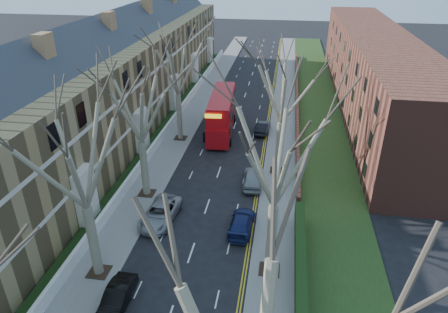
% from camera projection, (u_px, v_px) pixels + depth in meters
% --- Properties ---
extents(pavement_left, '(3.00, 102.00, 0.12)m').
position_uv_depth(pavement_left, '(198.00, 106.00, 56.07)').
color(pavement_left, slate).
rests_on(pavement_left, ground).
extents(pavement_right, '(3.00, 102.00, 0.12)m').
position_uv_depth(pavement_right, '(284.00, 111.00, 54.41)').
color(pavement_right, slate).
rests_on(pavement_right, ground).
extents(terrace_left, '(9.70, 78.00, 13.60)m').
position_uv_depth(terrace_left, '(120.00, 82.00, 47.59)').
color(terrace_left, '#9A7F4E').
rests_on(terrace_left, ground).
extents(flats_right, '(13.97, 54.00, 10.00)m').
position_uv_depth(flats_right, '(372.00, 71.00, 54.07)').
color(flats_right, brown).
rests_on(flats_right, ground).
extents(front_wall_left, '(0.30, 78.00, 1.00)m').
position_uv_depth(front_wall_left, '(171.00, 123.00, 49.02)').
color(front_wall_left, white).
rests_on(front_wall_left, ground).
extents(grass_verge_right, '(6.00, 102.00, 0.06)m').
position_uv_depth(grass_verge_right, '(318.00, 112.00, 53.75)').
color(grass_verge_right, '#233915').
rests_on(grass_verge_right, ground).
extents(tree_left_mid, '(10.50, 10.50, 14.71)m').
position_uv_depth(tree_left_mid, '(75.00, 147.00, 22.71)').
color(tree_left_mid, '#6D664E').
rests_on(tree_left_mid, ground).
extents(tree_left_far, '(10.15, 10.15, 14.22)m').
position_uv_depth(tree_left_far, '(137.00, 96.00, 31.63)').
color(tree_left_far, '#6D664E').
rests_on(tree_left_far, ground).
extents(tree_left_dist, '(10.50, 10.50, 14.71)m').
position_uv_depth(tree_left_dist, '(176.00, 57.00, 42.01)').
color(tree_left_dist, '#6D664E').
rests_on(tree_left_dist, ground).
extents(tree_right_mid, '(10.50, 10.50, 14.71)m').
position_uv_depth(tree_right_mid, '(278.00, 145.00, 22.89)').
color(tree_right_mid, '#6D664E').
rests_on(tree_right_mid, ground).
extents(tree_right_far, '(10.15, 10.15, 14.22)m').
position_uv_depth(tree_right_far, '(283.00, 81.00, 35.32)').
color(tree_right_far, '#6D664E').
rests_on(tree_right_far, ground).
extents(double_decker_bus, '(3.37, 11.19, 4.62)m').
position_uv_depth(double_decker_bus, '(222.00, 115.00, 47.11)').
color(double_decker_bus, '#AD0C11').
rests_on(double_decker_bus, ground).
extents(car_left_mid, '(1.40, 3.94, 1.29)m').
position_uv_depth(car_left_mid, '(117.00, 298.00, 24.34)').
color(car_left_mid, black).
rests_on(car_left_mid, ground).
extents(car_left_far, '(2.75, 5.27, 1.42)m').
position_uv_depth(car_left_far, '(160.00, 213.00, 32.11)').
color(car_left_far, gray).
rests_on(car_left_far, ground).
extents(car_right_near, '(1.95, 4.45, 1.27)m').
position_uv_depth(car_right_near, '(242.00, 223.00, 31.08)').
color(car_right_near, navy).
rests_on(car_right_near, ground).
extents(car_right_mid, '(2.04, 4.43, 1.47)m').
position_uv_depth(car_right_mid, '(252.00, 178.00, 36.99)').
color(car_right_mid, gray).
rests_on(car_right_mid, ground).
extents(car_right_far, '(1.78, 4.18, 1.34)m').
position_uv_depth(car_right_far, '(263.00, 127.00, 47.75)').
color(car_right_far, black).
rests_on(car_right_far, ground).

